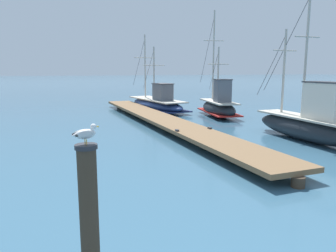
{
  "coord_description": "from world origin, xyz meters",
  "views": [
    {
      "loc": [
        -1.68,
        0.75,
        3.06
      ],
      "look_at": [
        1.73,
        9.72,
        1.4
      ],
      "focal_mm": 34.47,
      "sensor_mm": 36.0,
      "label": 1
    }
  ],
  "objects": [
    {
      "name": "fishing_boat_1",
      "position": [
        6.31,
        24.16,
        0.58
      ],
      "size": [
        2.95,
        8.46,
        5.88
      ],
      "color": "navy",
      "rests_on": "ground"
    },
    {
      "name": "floating_dock",
      "position": [
        4.33,
        17.67,
        0.36
      ],
      "size": [
        2.01,
        21.41,
        0.53
      ],
      "color": "brown",
      "rests_on": "ground"
    },
    {
      "name": "perched_seagull",
      "position": [
        -1.22,
        5.0,
        2.25
      ],
      "size": [
        0.37,
        0.21,
        0.26
      ],
      "color": "gold",
      "rests_on": "mooring_piling"
    },
    {
      "name": "mooring_piling",
      "position": [
        -1.22,
        5.0,
        1.09
      ],
      "size": [
        0.3,
        0.3,
        2.1
      ],
      "color": "#3D3023",
      "rests_on": "ground"
    },
    {
      "name": "fishing_boat_0",
      "position": [
        9.16,
        19.65,
        0.72
      ],
      "size": [
        2.47,
        6.94,
        7.09
      ],
      "color": "black",
      "rests_on": "ground"
    },
    {
      "name": "fishing_boat_2",
      "position": [
        9.0,
        11.53,
        0.8
      ],
      "size": [
        1.6,
        6.84,
        6.48
      ],
      "color": "black",
      "rests_on": "ground"
    }
  ]
}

